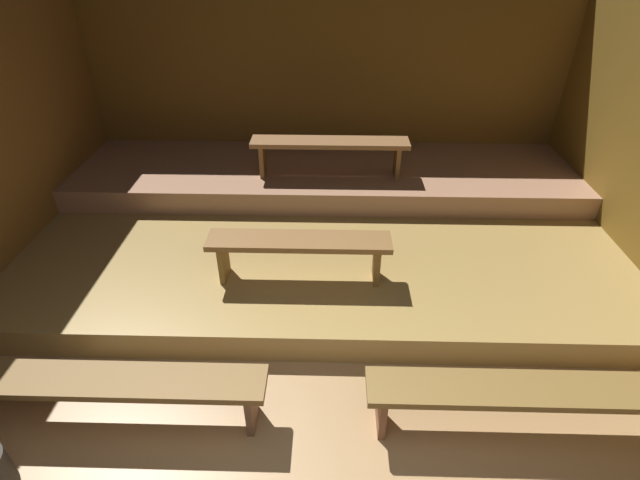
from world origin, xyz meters
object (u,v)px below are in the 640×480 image
Objects in this scene: bench_floor_right at (542,394)px; bench_middle_center at (330,147)px; bench_lower_center at (299,246)px; bench_floor_left at (95,385)px.

bench_floor_right is 3.41m from bench_middle_center.
bench_floor_right is at bearing -38.15° from bench_lower_center.
bench_floor_left is at bearing -134.52° from bench_lower_center.
bench_floor_right is 2.23m from bench_lower_center.
bench_lower_center is (1.34, 1.37, 0.26)m from bench_floor_left.
bench_middle_center is at bearing 62.12° from bench_floor_left.
bench_middle_center is (1.60, 3.03, 0.53)m from bench_floor_left.
bench_floor_right is 1.31× the size of bench_middle_center.
bench_floor_right is at bearing 0.00° from bench_floor_left.
bench_middle_center is (-1.48, 3.03, 0.53)m from bench_floor_right.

